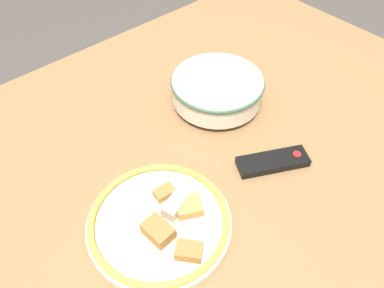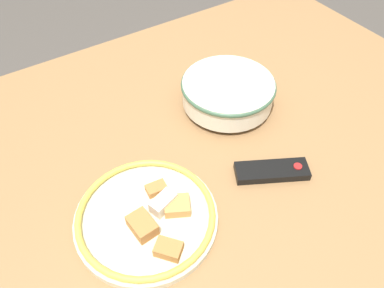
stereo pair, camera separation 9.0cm
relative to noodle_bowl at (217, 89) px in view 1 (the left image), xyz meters
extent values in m
plane|color=#4C4742|center=(0.12, 0.06, -0.83)|extent=(8.00, 8.00, 0.00)
cube|color=olive|center=(0.12, 0.06, -0.07)|extent=(1.57, 1.08, 0.04)
cylinder|color=olive|center=(-0.60, -0.42, -0.46)|extent=(0.06, 0.06, 0.74)
cylinder|color=silver|center=(0.00, 0.00, -0.04)|extent=(0.11, 0.11, 0.01)
cylinder|color=silver|center=(0.00, 0.00, 0.00)|extent=(0.25, 0.25, 0.07)
cylinder|color=#9E4C1E|center=(0.00, 0.00, -0.01)|extent=(0.22, 0.22, 0.06)
torus|color=#42664C|center=(0.00, 0.00, 0.03)|extent=(0.26, 0.26, 0.01)
cylinder|color=beige|center=(0.37, 0.21, -0.04)|extent=(0.31, 0.31, 0.02)
torus|color=gold|center=(0.37, 0.21, -0.02)|extent=(0.30, 0.30, 0.01)
cube|color=tan|center=(0.30, 0.23, -0.02)|extent=(0.07, 0.07, 0.02)
cube|color=#B2753D|center=(0.37, 0.30, -0.02)|extent=(0.06, 0.06, 0.02)
cube|color=#B2753D|center=(0.32, 0.16, -0.02)|extent=(0.05, 0.03, 0.02)
cube|color=silver|center=(0.32, 0.21, -0.02)|extent=(0.07, 0.05, 0.03)
cube|color=#B2753D|center=(0.39, 0.23, -0.02)|extent=(0.05, 0.06, 0.03)
cube|color=black|center=(0.06, 0.26, -0.04)|extent=(0.18, 0.13, 0.02)
cylinder|color=red|center=(0.00, 0.28, -0.03)|extent=(0.02, 0.02, 0.00)
camera|label=1|loc=(0.59, 0.56, 0.66)|focal=35.00mm
camera|label=2|loc=(0.51, 0.62, 0.66)|focal=35.00mm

